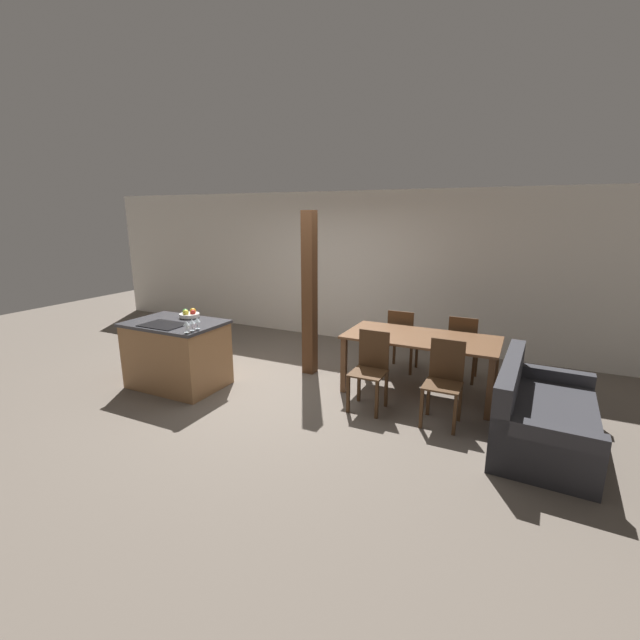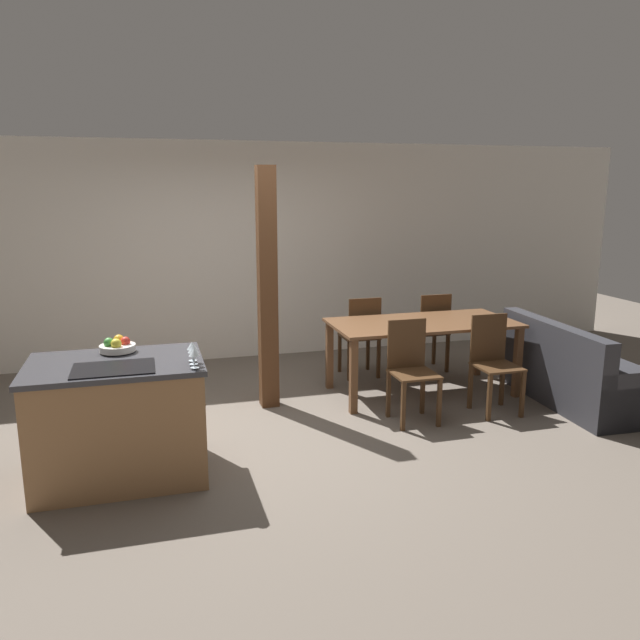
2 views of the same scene
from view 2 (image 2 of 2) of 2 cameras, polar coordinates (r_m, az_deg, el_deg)
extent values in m
plane|color=#665B51|center=(5.72, -5.33, -10.11)|extent=(16.00, 16.00, 0.00)
cube|color=silver|center=(7.90, -8.99, 6.12)|extent=(11.20, 0.08, 2.70)
cube|color=#9E7047|center=(4.96, -17.91, -8.89)|extent=(1.22, 0.83, 0.86)
cube|color=#38383D|center=(4.82, -18.26, -3.87)|extent=(1.26, 0.87, 0.04)
cube|color=black|center=(4.62, -18.36, -4.22)|extent=(0.56, 0.40, 0.01)
cylinder|color=silver|center=(5.06, -18.02, -2.45)|extent=(0.27, 0.27, 0.05)
sphere|color=red|center=(5.05, -17.37, -1.87)|extent=(0.07, 0.07, 0.07)
sphere|color=gold|center=(5.11, -17.91, -1.73)|extent=(0.08, 0.08, 0.08)
sphere|color=#3D8E38|center=(5.04, -18.74, -1.98)|extent=(0.08, 0.08, 0.08)
sphere|color=yellow|center=(4.99, -18.14, -2.08)|extent=(0.08, 0.08, 0.08)
cylinder|color=silver|center=(4.47, -11.37, -4.29)|extent=(0.06, 0.06, 0.00)
cylinder|color=silver|center=(4.46, -11.39, -3.75)|extent=(0.01, 0.01, 0.08)
cone|color=silver|center=(4.44, -11.43, -2.87)|extent=(0.08, 0.08, 0.06)
cylinder|color=silver|center=(4.56, -11.46, -3.97)|extent=(0.06, 0.06, 0.00)
cylinder|color=silver|center=(4.55, -11.49, -3.44)|extent=(0.01, 0.01, 0.08)
cone|color=silver|center=(4.53, -11.53, -2.58)|extent=(0.08, 0.08, 0.06)
cylinder|color=silver|center=(4.65, -11.55, -3.67)|extent=(0.06, 0.06, 0.00)
cylinder|color=silver|center=(4.63, -11.58, -3.14)|extent=(0.01, 0.01, 0.08)
cone|color=silver|center=(4.62, -11.62, -2.29)|extent=(0.08, 0.08, 0.06)
cube|color=brown|center=(6.60, 9.38, -0.27)|extent=(1.93, 0.94, 0.03)
cube|color=brown|center=(6.01, 3.08, -5.17)|extent=(0.07, 0.07, 0.74)
cube|color=brown|center=(6.79, 17.61, -3.71)|extent=(0.07, 0.07, 0.74)
cube|color=brown|center=(6.75, 0.87, -3.21)|extent=(0.07, 0.07, 0.74)
cube|color=brown|center=(7.45, 14.24, -2.12)|extent=(0.07, 0.07, 0.74)
cube|color=#472D19|center=(5.83, 8.60, -4.91)|extent=(0.40, 0.40, 0.02)
cube|color=#472D19|center=(5.93, 7.92, -2.14)|extent=(0.38, 0.02, 0.47)
cube|color=#472D19|center=(5.68, 7.62, -7.86)|extent=(0.04, 0.04, 0.45)
cube|color=#472D19|center=(5.82, 10.84, -7.46)|extent=(0.04, 0.04, 0.45)
cube|color=#472D19|center=(5.99, 6.27, -6.76)|extent=(0.04, 0.04, 0.45)
cube|color=#472D19|center=(6.12, 9.36, -6.42)|extent=(0.04, 0.04, 0.45)
cube|color=#472D19|center=(6.22, 15.91, -4.13)|extent=(0.40, 0.40, 0.02)
cube|color=#472D19|center=(6.32, 15.14, -1.56)|extent=(0.38, 0.02, 0.47)
cube|color=#472D19|center=(6.06, 15.22, -6.89)|extent=(0.04, 0.04, 0.45)
cube|color=#472D19|center=(6.25, 18.03, -6.50)|extent=(0.04, 0.04, 0.45)
cube|color=#472D19|center=(6.35, 13.58, -5.92)|extent=(0.04, 0.04, 0.45)
cube|color=#472D19|center=(6.53, 16.31, -5.58)|extent=(0.04, 0.04, 0.45)
cube|color=#472D19|center=(7.20, 3.59, -1.49)|extent=(0.40, 0.40, 0.02)
cube|color=#472D19|center=(6.97, 4.13, 0.11)|extent=(0.38, 0.02, 0.47)
cube|color=#472D19|center=(7.48, 4.40, -2.86)|extent=(0.04, 0.04, 0.45)
cube|color=#472D19|center=(7.37, 1.81, -3.06)|extent=(0.04, 0.04, 0.45)
cube|color=#472D19|center=(7.16, 5.37, -3.56)|extent=(0.04, 0.04, 0.45)
cube|color=#472D19|center=(7.05, 2.68, -3.78)|extent=(0.04, 0.04, 0.45)
cube|color=#472D19|center=(7.53, 9.83, -1.05)|extent=(0.40, 0.40, 0.02)
cube|color=#472D19|center=(7.31, 10.53, 0.49)|extent=(0.38, 0.02, 0.47)
cube|color=#472D19|center=(7.81, 10.38, -2.37)|extent=(0.04, 0.04, 0.45)
cube|color=#472D19|center=(7.67, 8.00, -2.57)|extent=(0.04, 0.04, 0.45)
cube|color=#472D19|center=(7.51, 11.56, -3.02)|extent=(0.04, 0.04, 0.45)
cube|color=#472D19|center=(7.36, 9.11, -3.24)|extent=(0.04, 0.04, 0.45)
cube|color=#2D2D33|center=(6.93, 22.88, -5.20)|extent=(0.97, 1.74, 0.42)
cube|color=#2D2D33|center=(6.61, 20.58, -2.06)|extent=(0.23, 1.71, 0.42)
cube|color=#2D2D33|center=(6.33, 27.08, -6.52)|extent=(0.91, 0.18, 0.56)
cube|color=#2D2D33|center=(7.52, 19.45, -3.04)|extent=(0.91, 0.18, 0.56)
cube|color=#4C2D19|center=(6.07, -4.83, 2.78)|extent=(0.18, 0.18, 2.35)
camera|label=1|loc=(3.96, 67.35, 6.75)|focal=24.00mm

